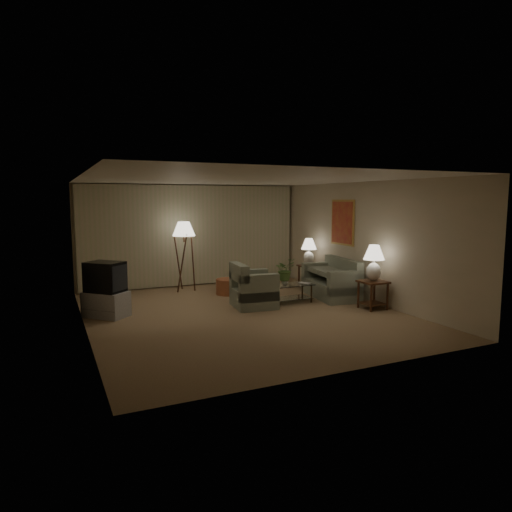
{
  "coord_description": "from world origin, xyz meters",
  "views": [
    {
      "loc": [
        -3.55,
        -8.34,
        2.3
      ],
      "look_at": [
        0.57,
        0.6,
        1.08
      ],
      "focal_mm": 32.0,
      "sensor_mm": 36.0,
      "label": 1
    }
  ],
  "objects": [
    {
      "name": "ground",
      "position": [
        0.0,
        0.0,
        0.0
      ],
      "size": [
        7.0,
        7.0,
        0.0
      ],
      "primitive_type": "plane",
      "color": "#9A7955",
      "rests_on": "ground"
    },
    {
      "name": "room_shell",
      "position": [
        0.02,
        1.51,
        1.75
      ],
      "size": [
        6.04,
        7.02,
        2.72
      ],
      "color": "#BDB191",
      "rests_on": "ground"
    },
    {
      "name": "sofa",
      "position": [
        2.5,
        0.56,
        0.36
      ],
      "size": [
        1.86,
        1.27,
        0.73
      ],
      "rotation": [
        0.0,
        0.0,
        -1.71
      ],
      "color": "gray",
      "rests_on": "ground"
    },
    {
      "name": "armchair",
      "position": [
        0.44,
        0.42,
        0.38
      ],
      "size": [
        1.07,
        1.03,
        0.75
      ],
      "rotation": [
        0.0,
        0.0,
        1.47
      ],
      "color": "gray",
      "rests_on": "ground"
    },
    {
      "name": "side_table_near",
      "position": [
        2.65,
        -0.79,
        0.41
      ],
      "size": [
        0.52,
        0.52,
        0.6
      ],
      "color": "#341C0E",
      "rests_on": "ground"
    },
    {
      "name": "side_table_far",
      "position": [
        2.65,
        1.81,
        0.4
      ],
      "size": [
        0.5,
        0.42,
        0.6
      ],
      "color": "#341C0E",
      "rests_on": "ground"
    },
    {
      "name": "table_lamp_near",
      "position": [
        2.65,
        -0.79,
        1.05
      ],
      "size": [
        0.44,
        0.44,
        0.76
      ],
      "color": "white",
      "rests_on": "side_table_near"
    },
    {
      "name": "table_lamp_far",
      "position": [
        2.65,
        1.81,
        1.01
      ],
      "size": [
        0.4,
        0.4,
        0.7
      ],
      "color": "white",
      "rests_on": "side_table_far"
    },
    {
      "name": "coffee_table",
      "position": [
        1.36,
        0.46,
        0.27
      ],
      "size": [
        0.98,
        0.54,
        0.41
      ],
      "color": "silver",
      "rests_on": "ground"
    },
    {
      "name": "tv_cabinet",
      "position": [
        -2.55,
        0.9,
        0.25
      ],
      "size": [
        1.33,
        1.33,
        0.5
      ],
      "primitive_type": "cube",
      "rotation": [
        0.0,
        0.0,
        -0.8
      ],
      "color": "#B6B6B9",
      "rests_on": "ground"
    },
    {
      "name": "crt_tv",
      "position": [
        -2.55,
        0.9,
        0.8
      ],
      "size": [
        1.19,
        1.19,
        0.59
      ],
      "primitive_type": "cube",
      "rotation": [
        0.0,
        0.0,
        -0.8
      ],
      "color": "black",
      "rests_on": "tv_cabinet"
    },
    {
      "name": "floor_lamp",
      "position": [
        -0.42,
        2.76,
        0.92
      ],
      "size": [
        0.57,
        0.57,
        1.75
      ],
      "color": "#341C0E",
      "rests_on": "ground"
    },
    {
      "name": "ottoman",
      "position": [
        0.41,
        1.9,
        0.19
      ],
      "size": [
        0.72,
        0.72,
        0.38
      ],
      "primitive_type": "cylinder",
      "rotation": [
        0.0,
        0.0,
        0.32
      ],
      "color": "#AC5D3A",
      "rests_on": "ground"
    },
    {
      "name": "vase",
      "position": [
        1.21,
        0.46,
        0.49
      ],
      "size": [
        0.17,
        0.17,
        0.15
      ],
      "primitive_type": "imported",
      "rotation": [
        0.0,
        0.0,
        0.2
      ],
      "color": "white",
      "rests_on": "coffee_table"
    },
    {
      "name": "flowers",
      "position": [
        1.21,
        0.46,
        0.81
      ],
      "size": [
        0.53,
        0.49,
        0.5
      ],
      "primitive_type": "imported",
      "rotation": [
        0.0,
        0.0,
        0.25
      ],
      "color": "#4F7433",
      "rests_on": "vase"
    },
    {
      "name": "book",
      "position": [
        1.61,
        0.36,
        0.42
      ],
      "size": [
        0.28,
        0.3,
        0.02
      ],
      "primitive_type": "imported",
      "rotation": [
        0.0,
        0.0,
        0.54
      ],
      "color": "olive",
      "rests_on": "coffee_table"
    }
  ]
}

